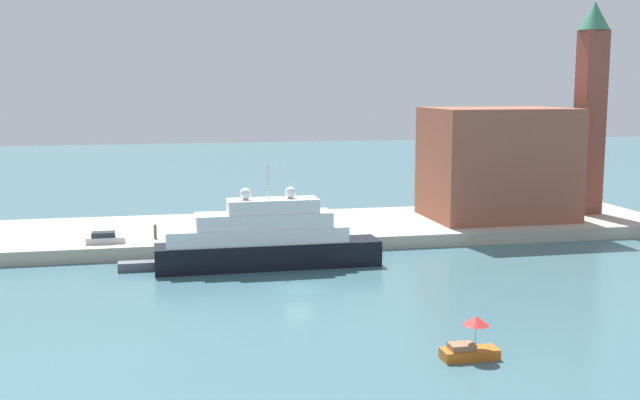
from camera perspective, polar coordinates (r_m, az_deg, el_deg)
The scene contains 10 objects.
ground at distance 76.83m, azimuth -1.55°, elevation -6.49°, with size 400.00×400.00×0.00m, color #3D6670.
quay_dock at distance 102.78m, azimuth -4.33°, elevation -2.27°, with size 110.00×22.18×1.59m, color #B7AD99.
large_yacht at distance 85.37m, azimuth -3.98°, elevation -2.94°, with size 24.43×4.54×11.33m.
small_motorboat at distance 58.62m, azimuth 10.90°, elevation -10.24°, with size 4.16×1.90×3.18m.
work_barge at distance 86.55m, azimuth -12.86°, elevation -4.69°, with size 4.94×1.64×0.94m, color #595966.
harbor_building at distance 109.94m, azimuth 12.78°, elevation 2.63°, with size 18.81×13.90×15.08m, color #93513D.
bell_tower at distance 117.09m, azimuth 19.09°, elevation 6.79°, with size 4.27×4.27×29.58m.
parked_car at distance 94.09m, azimuth -15.38°, elevation -2.70°, with size 4.39×1.85×1.30m.
person_figure at distance 95.48m, azimuth -11.91°, elevation -2.25°, with size 0.36×0.36×1.79m.
mooring_bollard at distance 93.03m, azimuth -4.48°, elevation -2.66°, with size 0.55×0.55×0.74m, color black.
Camera 1 is at (-13.55, -73.04, 19.63)m, focal length 43.96 mm.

